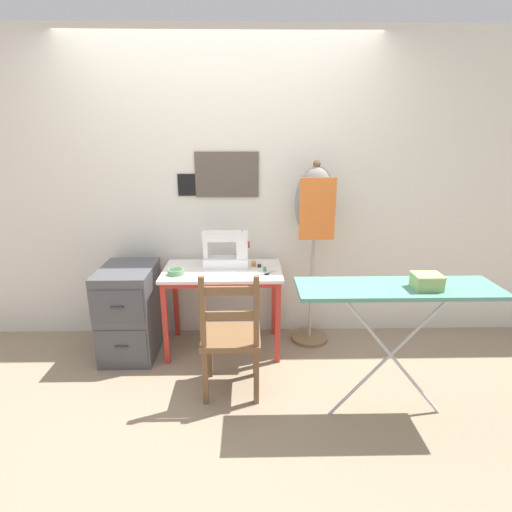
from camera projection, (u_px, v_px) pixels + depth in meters
name	position (u px, v px, depth m)	size (l,w,h in m)	color
ground_plane	(222.00, 365.00, 3.16)	(14.00, 14.00, 0.00)	gray
wall_back	(223.00, 192.00, 3.37)	(10.00, 0.07, 2.55)	silver
sewing_table	(223.00, 281.00, 3.23)	(0.95, 0.54, 0.70)	silver
sewing_machine	(228.00, 251.00, 3.23)	(0.37, 0.15, 0.32)	white
fabric_bowl	(176.00, 272.00, 3.09)	(0.12, 0.12, 0.04)	#56895B
scissors	(269.00, 273.00, 3.12)	(0.10, 0.12, 0.01)	silver
thread_spool_near_machine	(254.00, 264.00, 3.28)	(0.04, 0.04, 0.04)	orange
thread_spool_mid_table	(259.00, 265.00, 3.26)	(0.04, 0.04, 0.04)	black
thread_spool_far_edge	(265.00, 270.00, 3.16)	(0.03, 0.03, 0.03)	green
wooden_chair	(231.00, 337.00, 2.71)	(0.40, 0.38, 0.91)	brown
filing_cabinet	(130.00, 311.00, 3.24)	(0.42, 0.58, 0.74)	#4C4C51
dress_form	(315.00, 213.00, 3.21)	(0.33, 0.32, 1.55)	#846647
ironing_board	(397.00, 294.00, 2.36)	(1.19, 0.35, 0.90)	#518E7A
storage_box	(427.00, 281.00, 2.30)	(0.16, 0.14, 0.09)	#8EB266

